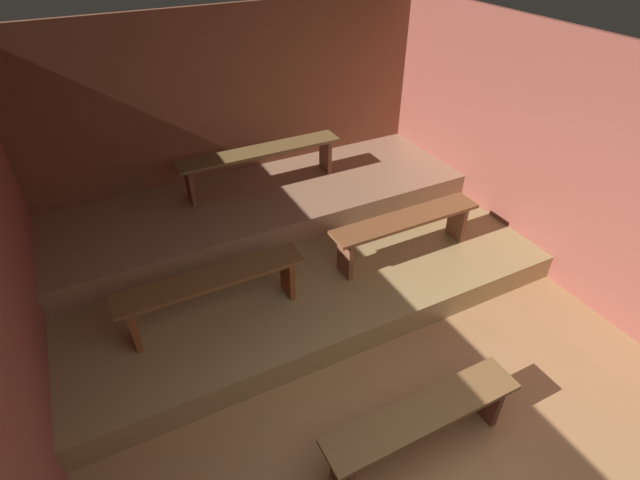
{
  "coord_description": "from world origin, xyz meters",
  "views": [
    {
      "loc": [
        -1.64,
        -0.83,
        3.44
      ],
      "look_at": [
        0.23,
        2.84,
        0.47
      ],
      "focal_mm": 27.04,
      "sensor_mm": 36.0,
      "label": 1
    }
  ],
  "objects_px": {
    "bench_lower_left": "(212,286)",
    "bench_lower_right": "(405,226)",
    "bench_floor_center": "(422,420)",
    "bench_middle_center": "(261,157)"
  },
  "relations": [
    {
      "from": "bench_floor_center",
      "to": "bench_lower_left",
      "type": "bearing_deg",
      "value": 118.59
    },
    {
      "from": "bench_lower_left",
      "to": "bench_lower_right",
      "type": "xyz_separation_m",
      "value": [
        2.06,
        0.0,
        0.0
      ]
    },
    {
      "from": "bench_lower_right",
      "to": "bench_middle_center",
      "type": "distance_m",
      "value": 1.92
    },
    {
      "from": "bench_lower_left",
      "to": "bench_lower_right",
      "type": "relative_size",
      "value": 1.0
    },
    {
      "from": "bench_lower_right",
      "to": "bench_middle_center",
      "type": "xyz_separation_m",
      "value": [
        -0.94,
        1.64,
        0.28
      ]
    },
    {
      "from": "bench_lower_right",
      "to": "bench_middle_center",
      "type": "relative_size",
      "value": 0.85
    },
    {
      "from": "bench_lower_left",
      "to": "bench_lower_right",
      "type": "distance_m",
      "value": 2.06
    },
    {
      "from": "bench_lower_right",
      "to": "bench_lower_left",
      "type": "bearing_deg",
      "value": 180.0
    },
    {
      "from": "bench_floor_center",
      "to": "bench_middle_center",
      "type": "bearing_deg",
      "value": 87.62
    },
    {
      "from": "bench_floor_center",
      "to": "bench_lower_right",
      "type": "relative_size",
      "value": 0.93
    }
  ]
}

